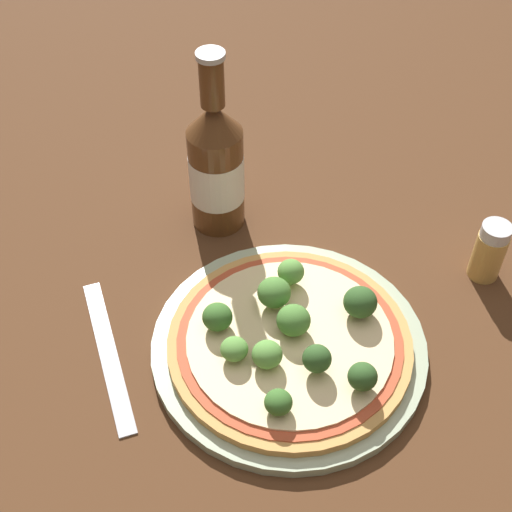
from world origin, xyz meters
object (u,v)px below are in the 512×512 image
(fork, at_px, (106,354))
(pizza, at_px, (288,342))
(pepper_shaker, at_px, (487,250))
(beer_bottle, at_px, (214,165))

(fork, bearing_deg, pizza, -108.48)
(pizza, bearing_deg, pepper_shaker, 26.31)
(beer_bottle, relative_size, fork, 1.18)
(beer_bottle, bearing_deg, fork, -117.89)
(pizza, relative_size, beer_bottle, 1.09)
(pizza, distance_m, beer_bottle, 0.22)
(pizza, xyz_separation_m, beer_bottle, (-0.08, 0.20, 0.07))
(beer_bottle, height_order, pepper_shaker, beer_bottle)
(beer_bottle, bearing_deg, pepper_shaker, -16.45)
(pizza, distance_m, pepper_shaker, 0.25)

